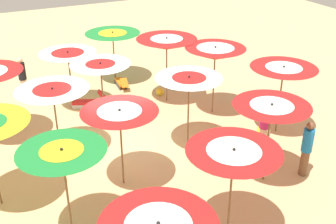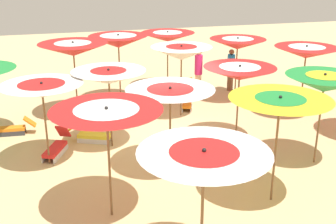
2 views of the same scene
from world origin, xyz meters
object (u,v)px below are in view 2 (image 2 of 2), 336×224
object	(u,v)px
beach_umbrella_14	(280,107)
beachgoer_0	(198,71)
beach_umbrella_4	(238,44)
beach_umbrella_8	(306,52)
lounger_4	(91,135)
beachgoer_1	(231,69)
lounger_5	(56,147)
beach_umbrella_15	(204,163)
lounger_3	(13,128)
beach_umbrella_7	(42,90)
beach_umbrella_10	(170,95)
beach_umbrella_9	(240,73)
beach_ball	(61,113)
beach_umbrella_0	(168,37)
lounger_0	(182,88)
lounger_2	(187,103)
beach_umbrella_2	(73,49)
beach_umbrella_11	(107,116)
beach_umbrella_5	(181,53)
beach_umbrella_6	(109,77)
beach_umbrella_13	(324,83)
beach_umbrella_1	(118,41)

from	to	relation	value
beach_umbrella_14	beachgoer_0	distance (m)	7.77
beach_umbrella_4	beach_umbrella_14	distance (m)	7.10
beach_umbrella_4	beach_umbrella_8	size ratio (longest dim) A/B	0.98
lounger_4	beachgoer_1	world-z (taller)	beachgoer_1
lounger_4	lounger_5	bearing A→B (deg)	-125.19
beach_umbrella_14	lounger_4	xyz separation A→B (m)	(4.29, 3.55, -2.00)
beachgoer_0	beach_umbrella_8	bearing A→B (deg)	-64.70
beach_umbrella_15	lounger_3	bearing A→B (deg)	24.94
beach_umbrella_7	lounger_5	world-z (taller)	beach_umbrella_7
beach_umbrella_10	beach_umbrella_14	distance (m)	2.67
lounger_3	beach_umbrella_14	bearing A→B (deg)	141.20
beach_umbrella_9	beach_ball	size ratio (longest dim) A/B	7.37
beach_umbrella_14	lounger_3	xyz separation A→B (m)	(5.45, 5.78, -2.01)
beach_umbrella_14	lounger_5	bearing A→B (deg)	50.96
beach_umbrella_8	beach_ball	xyz separation A→B (m)	(1.93, 7.90, -2.02)
beach_umbrella_8	beach_umbrella_9	xyz separation A→B (m)	(-1.46, 3.02, -0.12)
beach_umbrella_0	beach_umbrella_4	bearing A→B (deg)	-135.46
lounger_0	lounger_2	bearing A→B (deg)	127.26
beach_umbrella_2	beach_umbrella_11	distance (m)	6.25
beach_umbrella_5	beach_umbrella_6	distance (m)	3.25
beach_umbrella_13	beach_ball	bearing A→B (deg)	50.55
beach_umbrella_1	beach_umbrella_5	bearing A→B (deg)	-138.50
beach_umbrella_6	beach_umbrella_15	size ratio (longest dim) A/B	0.95
beach_umbrella_10	beachgoer_0	xyz separation A→B (m)	(5.66, -2.72, -1.02)
beach_umbrella_6	beach_ball	bearing A→B (deg)	25.51
beach_umbrella_0	beach_umbrella_5	bearing A→B (deg)	172.66
beach_umbrella_2	beach_ball	size ratio (longest dim) A/B	8.17
beach_umbrella_1	beach_umbrella_6	world-z (taller)	beach_umbrella_1
beach_umbrella_2	lounger_0	world-z (taller)	beach_umbrella_2
beach_umbrella_2	beach_ball	distance (m)	2.21
beachgoer_0	beach_umbrella_6	bearing A→B (deg)	-152.22
beach_umbrella_0	beach_umbrella_5	distance (m)	3.22
beach_umbrella_6	lounger_0	bearing A→B (deg)	-38.67
beach_umbrella_15	lounger_2	world-z (taller)	beach_umbrella_15
beach_ball	lounger_2	bearing A→B (deg)	-93.19
beach_umbrella_6	beach_umbrella_10	distance (m)	2.21
beach_umbrella_0	beach_umbrella_7	size ratio (longest dim) A/B	1.06
beach_umbrella_8	beach_umbrella_9	distance (m)	3.35
lounger_3	lounger_5	world-z (taller)	lounger_5
beach_umbrella_1	beach_umbrella_4	size ratio (longest dim) A/B	1.07
lounger_2	beach_umbrella_1	bearing A→B (deg)	-101.78
beach_umbrella_11	lounger_4	distance (m)	4.42
beach_umbrella_5	beach_ball	world-z (taller)	beach_umbrella_5
beach_umbrella_13	beach_umbrella_4	bearing A→B (deg)	-1.20
beach_umbrella_4	beach_umbrella_7	world-z (taller)	beach_umbrella_4
beach_umbrella_14	beach_umbrella_13	bearing A→B (deg)	-55.67
beach_umbrella_1	beach_umbrella_11	bearing A→B (deg)	169.11
beach_umbrella_15	lounger_0	size ratio (longest dim) A/B	2.12
lounger_2	lounger_4	size ratio (longest dim) A/B	0.78
beach_umbrella_5	beachgoer_1	distance (m)	3.80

